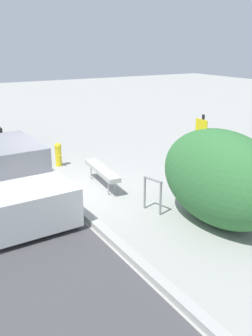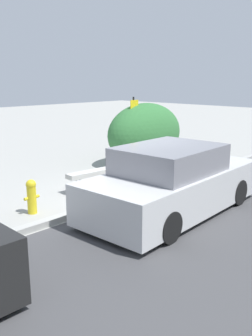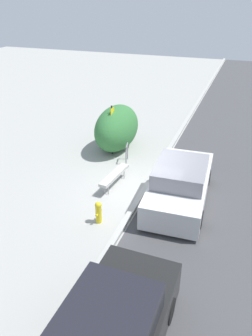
% 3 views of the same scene
% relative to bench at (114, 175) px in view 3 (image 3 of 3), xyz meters
% --- Properties ---
extents(ground_plane, '(60.00, 60.00, 0.00)m').
position_rel_bench_xyz_m(ground_plane, '(-0.06, -1.22, -0.45)').
color(ground_plane, '#9E9E99').
extents(curb, '(60.00, 0.20, 0.13)m').
position_rel_bench_xyz_m(curb, '(-0.06, -1.22, -0.39)').
color(curb, '#A8A8A3').
rests_on(curb, ground_plane).
extents(bench, '(1.91, 0.50, 0.52)m').
position_rel_bench_xyz_m(bench, '(0.00, 0.00, 0.00)').
color(bench, '#99999E').
rests_on(bench, ground_plane).
extents(bike_rack, '(0.55, 0.17, 0.83)m').
position_rel_bench_xyz_m(bike_rack, '(2.07, 0.26, 0.05)').
color(bike_rack, gray).
rests_on(bike_rack, ground_plane).
extents(sign_post, '(0.36, 0.08, 2.30)m').
position_rel_bench_xyz_m(sign_post, '(2.62, 1.16, 0.93)').
color(sign_post, black).
rests_on(sign_post, ground_plane).
extents(fire_hydrant, '(0.36, 0.22, 0.77)m').
position_rel_bench_xyz_m(fire_hydrant, '(-2.31, -0.39, -0.04)').
color(fire_hydrant, gold).
rests_on(fire_hydrant, ground_plane).
extents(shrub_hedge, '(3.17, 1.80, 2.08)m').
position_rel_bench_xyz_m(shrub_hedge, '(3.25, 1.20, 0.59)').
color(shrub_hedge, '#337038').
rests_on(shrub_hedge, ground_plane).
extents(parked_car_near, '(4.61, 2.08, 1.51)m').
position_rel_bench_xyz_m(parked_car_near, '(-0.13, -2.55, 0.23)').
color(parked_car_near, black).
rests_on(parked_car_near, ground_plane).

